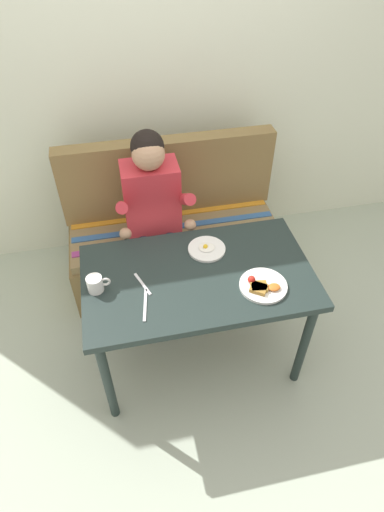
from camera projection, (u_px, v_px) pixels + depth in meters
ground_plane at (197, 353)px, 2.73m from camera, size 8.00×8.00×0.00m
back_wall at (155, 72)px, 2.73m from camera, size 4.40×0.10×2.60m
table at (198, 285)px, 2.28m from camera, size 1.20×0.70×0.73m
couch at (174, 237)px, 3.04m from camera, size 1.44×0.56×1.00m
person at (153, 208)px, 2.61m from camera, size 0.45×0.61×1.21m
plate_breakfast at (262, 286)px, 2.14m from camera, size 0.24×0.24×0.05m
plate_eggs at (207, 249)px, 2.35m from camera, size 0.21×0.21×0.04m
coffee_mug at (95, 283)px, 2.11m from camera, size 0.12×0.08×0.09m
fork at (143, 284)px, 2.17m from camera, size 0.07×0.16×0.00m
knife at (145, 305)px, 2.07m from camera, size 0.05×0.20×0.00m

